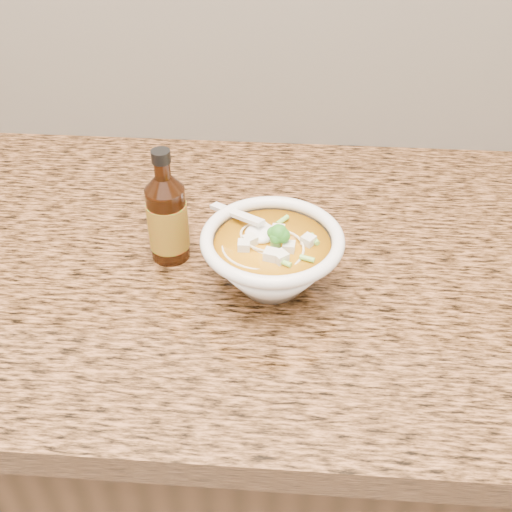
{
  "coord_description": "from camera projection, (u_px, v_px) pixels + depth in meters",
  "views": [
    {
      "loc": [
        0.15,
        0.98,
        1.45
      ],
      "look_at": [
        0.1,
        1.6,
        0.95
      ],
      "focal_mm": 45.0,
      "sensor_mm": 36.0,
      "label": 1
    }
  ],
  "objects": [
    {
      "name": "soup_bowl",
      "position": [
        272.0,
        259.0,
        0.8
      ],
      "size": [
        0.18,
        0.18,
        0.1
      ],
      "rotation": [
        0.0,
        0.0,
        -0.28
      ],
      "color": "white",
      "rests_on": "counter_slab"
    },
    {
      "name": "counter_slab",
      "position": [
        187.0,
        258.0,
        0.9
      ],
      "size": [
        4.0,
        0.68,
        0.04
      ],
      "primitive_type": "cube",
      "color": "#925B35",
      "rests_on": "cabinet"
    },
    {
      "name": "hot_sauce_bottle",
      "position": [
        167.0,
        219.0,
        0.84
      ],
      "size": [
        0.06,
        0.06,
        0.16
      ],
      "rotation": [
        0.0,
        0.0,
        -0.06
      ],
      "color": "#351707",
      "rests_on": "counter_slab"
    },
    {
      "name": "cabinet",
      "position": [
        203.0,
        447.0,
        1.18
      ],
      "size": [
        4.0,
        0.65,
        0.86
      ],
      "primitive_type": "cube",
      "color": "#321F0F",
      "rests_on": "ground"
    }
  ]
}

